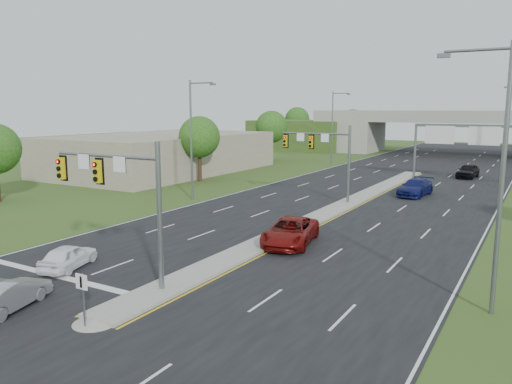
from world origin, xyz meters
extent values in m
plane|color=#364B1B|center=(0.00, 0.00, 0.00)|extent=(240.00, 240.00, 0.00)
cube|color=black|center=(0.00, 35.00, 0.01)|extent=(24.00, 160.00, 0.02)
cube|color=gray|center=(0.00, 23.00, 0.10)|extent=(2.00, 54.00, 0.16)
cone|color=gray|center=(0.00, -4.00, 0.10)|extent=(2.00, 2.00, 0.16)
cube|color=gold|center=(-1.15, 23.00, 0.03)|extent=(0.12, 54.00, 0.01)
cube|color=gold|center=(1.15, 23.00, 0.03)|extent=(0.12, 54.00, 0.01)
cube|color=silver|center=(-11.80, 35.00, 0.03)|extent=(0.12, 160.00, 0.01)
cube|color=silver|center=(11.80, 35.00, 0.03)|extent=(0.12, 160.00, 0.01)
cube|color=silver|center=(-6.50, -1.00, 0.03)|extent=(10.50, 0.50, 0.01)
cylinder|color=slate|center=(0.00, 0.00, 3.50)|extent=(0.24, 0.24, 7.00)
cylinder|color=slate|center=(-3.25, 0.00, 6.20)|extent=(6.50, 0.16, 0.16)
cube|color=gold|center=(-3.58, -0.25, 5.45)|extent=(0.35, 0.25, 1.10)
cube|color=gold|center=(-6.17, -0.25, 5.45)|extent=(0.35, 0.25, 1.10)
cube|color=black|center=(-3.58, -0.11, 5.45)|extent=(0.55, 0.04, 1.30)
cube|color=black|center=(-6.17, -0.11, 5.45)|extent=(0.55, 0.04, 1.30)
sphere|color=#FF0C05|center=(-3.58, -0.38, 5.80)|extent=(0.20, 0.20, 0.20)
sphere|color=#FF0C05|center=(-6.17, -0.38, 5.80)|extent=(0.20, 0.20, 0.20)
cube|color=white|center=(-4.68, -0.10, 5.85)|extent=(0.75, 0.04, 0.75)
cube|color=white|center=(-2.27, -0.10, 5.85)|extent=(0.75, 0.04, 0.75)
cylinder|color=slate|center=(0.00, 25.00, 3.50)|extent=(0.24, 0.24, 7.00)
cylinder|color=slate|center=(-3.25, 25.00, 6.20)|extent=(6.50, 0.16, 0.16)
cube|color=gold|center=(-3.58, 24.75, 5.45)|extent=(0.35, 0.25, 1.10)
cube|color=gold|center=(-6.17, 24.75, 5.45)|extent=(0.35, 0.25, 1.10)
cube|color=black|center=(-3.58, 24.89, 5.45)|extent=(0.55, 0.04, 1.30)
cube|color=black|center=(-6.17, 24.89, 5.45)|extent=(0.55, 0.04, 1.30)
sphere|color=#FF0C05|center=(-3.58, 24.62, 5.80)|extent=(0.20, 0.20, 0.20)
sphere|color=#FF0C05|center=(-6.17, 24.62, 5.80)|extent=(0.20, 0.20, 0.20)
cube|color=white|center=(-4.68, 24.90, 5.85)|extent=(0.75, 0.04, 0.75)
cube|color=white|center=(-2.27, 24.90, 5.85)|extent=(0.75, 0.04, 0.75)
cylinder|color=slate|center=(0.00, -4.50, 1.10)|extent=(0.08, 0.08, 2.20)
cube|color=white|center=(0.00, -4.55, 1.90)|extent=(0.60, 0.04, 0.60)
cube|color=black|center=(0.00, -4.58, 1.90)|extent=(0.10, 0.02, 0.45)
cylinder|color=slate|center=(1.20, 45.00, 3.30)|extent=(0.28, 0.28, 6.60)
cube|color=slate|center=(6.85, 45.00, 6.50)|extent=(11.50, 0.35, 0.35)
cube|color=#0C5518|center=(4.00, 44.80, 5.40)|extent=(3.20, 0.08, 2.00)
cube|color=#0C5518|center=(8.80, 44.80, 5.40)|extent=(3.20, 0.08, 2.00)
cube|color=silver|center=(4.00, 44.75, 5.40)|extent=(3.30, 0.03, 2.10)
cube|color=silver|center=(8.80, 44.75, 5.40)|extent=(3.30, 0.03, 2.10)
cube|color=gray|center=(-17.00, 80.00, 3.00)|extent=(6.00, 12.00, 6.00)
cube|color=#364B1B|center=(-30.00, 80.00, 3.00)|extent=(20.00, 14.00, 6.00)
cube|color=gray|center=(0.00, 80.00, 6.60)|extent=(50.00, 12.00, 1.20)
cube|color=gray|center=(0.00, 74.20, 7.65)|extent=(50.00, 0.40, 0.90)
cube|color=gray|center=(0.00, 85.80, 7.65)|extent=(50.00, 0.40, 0.90)
cylinder|color=slate|center=(-13.50, 20.00, 5.50)|extent=(0.20, 0.20, 11.00)
cylinder|color=slate|center=(-12.25, 20.00, 10.70)|extent=(2.50, 0.12, 0.12)
cube|color=slate|center=(-11.00, 20.00, 10.55)|extent=(0.50, 0.25, 0.18)
cylinder|color=slate|center=(-13.50, 55.00, 5.50)|extent=(0.20, 0.20, 11.00)
cylinder|color=slate|center=(-12.25, 55.00, 10.70)|extent=(2.50, 0.12, 0.12)
cube|color=slate|center=(-11.00, 55.00, 10.55)|extent=(0.50, 0.25, 0.18)
cylinder|color=slate|center=(13.50, 5.00, 5.50)|extent=(0.20, 0.20, 11.00)
cylinder|color=slate|center=(12.25, 5.00, 10.70)|extent=(2.50, 0.12, 0.12)
cube|color=slate|center=(11.00, 5.00, 10.55)|extent=(0.50, 0.25, 0.18)
cube|color=slate|center=(11.00, 40.00, 10.55)|extent=(0.50, 0.25, 0.18)
cylinder|color=#382316|center=(-20.00, 30.00, 2.00)|extent=(0.44, 0.44, 4.00)
sphere|color=#214312|center=(-20.00, 30.00, 5.20)|extent=(4.80, 4.80, 4.80)
cylinder|color=#382316|center=(-24.00, 55.00, 2.12)|extent=(0.44, 0.44, 4.25)
sphere|color=#214312|center=(-24.00, 55.00, 5.53)|extent=(5.20, 5.20, 5.20)
cylinder|color=#382316|center=(-38.00, 94.00, 2.25)|extent=(0.44, 0.44, 4.50)
sphere|color=#214312|center=(-38.00, 94.00, 5.85)|extent=(6.00, 6.00, 6.00)
cylinder|color=#382316|center=(-24.00, 94.00, 2.12)|extent=(0.44, 0.44, 4.25)
sphere|color=#214312|center=(-24.00, 94.00, 5.53)|extent=(5.60, 5.60, 5.60)
cube|color=gray|center=(-30.00, 35.00, 2.50)|extent=(18.00, 30.00, 5.00)
imported|color=white|center=(-6.57, 0.15, 0.67)|extent=(2.65, 4.13, 1.31)
imported|color=#93959A|center=(-4.18, -4.85, 0.68)|extent=(2.46, 4.24, 1.32)
imported|color=maroon|center=(1.50, 10.41, 0.83)|extent=(3.81, 6.25, 1.62)
imported|color=#0D134F|center=(4.18, 32.53, 0.83)|extent=(2.77, 5.76, 1.62)
imported|color=black|center=(6.83, 48.94, 0.88)|extent=(2.48, 5.20, 1.71)
camera|label=1|loc=(14.90, -16.91, 8.41)|focal=35.00mm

